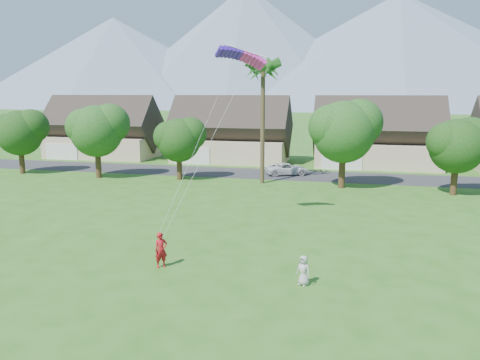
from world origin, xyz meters
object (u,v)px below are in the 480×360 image
(kite_flyer, at_px, (161,250))
(parked_car, at_px, (287,169))
(watcher, at_px, (303,270))
(parafoil_kite, at_px, (241,55))

(kite_flyer, distance_m, parked_car, 30.03)
(watcher, bearing_deg, parafoil_kite, 148.85)
(kite_flyer, xyz_separation_m, parafoil_kite, (2.39, 8.64, 10.66))
(watcher, relative_size, parafoil_kite, 0.42)
(watcher, xyz_separation_m, parafoil_kite, (-5.23, 9.26, 10.88))
(kite_flyer, relative_size, watcher, 1.29)
(parked_car, relative_size, parafoil_kite, 1.38)
(kite_flyer, bearing_deg, parked_car, 43.36)
(kite_flyer, height_order, parked_car, kite_flyer)
(watcher, height_order, parafoil_kite, parafoil_kite)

